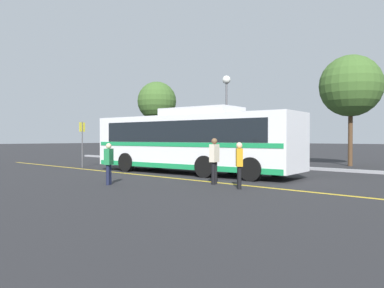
{
  "coord_description": "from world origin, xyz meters",
  "views": [
    {
      "loc": [
        13.03,
        -14.3,
        1.78
      ],
      "look_at": [
        0.37,
        -0.33,
        1.49
      ],
      "focal_mm": 35.0,
      "sensor_mm": 36.0,
      "label": 1
    }
  ],
  "objects_px": {
    "parked_car_0": "(132,152)",
    "bus_stop_sign": "(82,139)",
    "pedestrian_0": "(214,158)",
    "tree_0": "(157,101)",
    "pedestrian_2": "(109,161)",
    "pedestrian_1": "(239,163)",
    "transit_bus": "(192,140)",
    "parked_car_1": "(183,154)",
    "street_lamp": "(226,96)",
    "tree_1": "(351,86)"
  },
  "relations": [
    {
      "from": "parked_car_1",
      "to": "tree_1",
      "type": "relative_size",
      "value": 0.56
    },
    {
      "from": "pedestrian_0",
      "to": "street_lamp",
      "type": "distance_m",
      "value": 12.59
    },
    {
      "from": "pedestrian_0",
      "to": "tree_1",
      "type": "relative_size",
      "value": 0.25
    },
    {
      "from": "pedestrian_2",
      "to": "tree_1",
      "type": "xyz_separation_m",
      "value": [
        3.4,
        16.12,
        4.22
      ]
    },
    {
      "from": "bus_stop_sign",
      "to": "pedestrian_1",
      "type": "bearing_deg",
      "value": -101.92
    },
    {
      "from": "parked_car_0",
      "to": "bus_stop_sign",
      "type": "height_order",
      "value": "bus_stop_sign"
    },
    {
      "from": "pedestrian_0",
      "to": "tree_0",
      "type": "xyz_separation_m",
      "value": [
        -15.17,
        10.89,
        3.98
      ]
    },
    {
      "from": "pedestrian_0",
      "to": "tree_1",
      "type": "distance_m",
      "value": 13.93
    },
    {
      "from": "tree_0",
      "to": "tree_1",
      "type": "relative_size",
      "value": 0.95
    },
    {
      "from": "pedestrian_0",
      "to": "transit_bus",
      "type": "bearing_deg",
      "value": -135.96
    },
    {
      "from": "bus_stop_sign",
      "to": "tree_0",
      "type": "xyz_separation_m",
      "value": [
        -4.1,
        9.86,
        3.26
      ]
    },
    {
      "from": "pedestrian_2",
      "to": "bus_stop_sign",
      "type": "height_order",
      "value": "bus_stop_sign"
    },
    {
      "from": "parked_car_0",
      "to": "tree_0",
      "type": "relative_size",
      "value": 0.67
    },
    {
      "from": "tree_0",
      "to": "tree_1",
      "type": "xyz_separation_m",
      "value": [
        15.66,
        2.41,
        0.12
      ]
    },
    {
      "from": "transit_bus",
      "to": "street_lamp",
      "type": "xyz_separation_m",
      "value": [
        -3.23,
        7.16,
        3.11
      ]
    },
    {
      "from": "parked_car_1",
      "to": "street_lamp",
      "type": "xyz_separation_m",
      "value": [
        1.48,
        2.91,
        4.04
      ]
    },
    {
      "from": "pedestrian_1",
      "to": "bus_stop_sign",
      "type": "height_order",
      "value": "bus_stop_sign"
    },
    {
      "from": "tree_1",
      "to": "street_lamp",
      "type": "bearing_deg",
      "value": -154.91
    },
    {
      "from": "pedestrian_2",
      "to": "tree_0",
      "type": "xyz_separation_m",
      "value": [
        -12.25,
        13.7,
        4.1
      ]
    },
    {
      "from": "transit_bus",
      "to": "parked_car_1",
      "type": "bearing_deg",
      "value": 42.61
    },
    {
      "from": "parked_car_0",
      "to": "pedestrian_1",
      "type": "relative_size",
      "value": 2.74
    },
    {
      "from": "parked_car_1",
      "to": "street_lamp",
      "type": "height_order",
      "value": "street_lamp"
    },
    {
      "from": "transit_bus",
      "to": "pedestrian_1",
      "type": "distance_m",
      "value": 6.01
    },
    {
      "from": "pedestrian_1",
      "to": "pedestrian_2",
      "type": "relative_size",
      "value": 1.03
    },
    {
      "from": "pedestrian_1",
      "to": "tree_0",
      "type": "relative_size",
      "value": 0.24
    },
    {
      "from": "bus_stop_sign",
      "to": "street_lamp",
      "type": "bearing_deg",
      "value": -30.88
    },
    {
      "from": "parked_car_0",
      "to": "pedestrian_1",
      "type": "xyz_separation_m",
      "value": [
        15.59,
        -7.74,
        0.22
      ]
    },
    {
      "from": "parked_car_0",
      "to": "street_lamp",
      "type": "relative_size",
      "value": 0.73
    },
    {
      "from": "pedestrian_2",
      "to": "transit_bus",
      "type": "bearing_deg",
      "value": -24.5
    },
    {
      "from": "pedestrian_1",
      "to": "bus_stop_sign",
      "type": "bearing_deg",
      "value": 43.5
    },
    {
      "from": "pedestrian_0",
      "to": "pedestrian_2",
      "type": "distance_m",
      "value": 4.05
    },
    {
      "from": "pedestrian_2",
      "to": "bus_stop_sign",
      "type": "distance_m",
      "value": 9.05
    },
    {
      "from": "transit_bus",
      "to": "pedestrian_2",
      "type": "height_order",
      "value": "transit_bus"
    },
    {
      "from": "parked_car_0",
      "to": "street_lamp",
      "type": "height_order",
      "value": "street_lamp"
    },
    {
      "from": "pedestrian_2",
      "to": "tree_0",
      "type": "bearing_deg",
      "value": 10.22
    },
    {
      "from": "pedestrian_1",
      "to": "street_lamp",
      "type": "bearing_deg",
      "value": -1.01
    },
    {
      "from": "pedestrian_0",
      "to": "pedestrian_2",
      "type": "bearing_deg",
      "value": -55.08
    },
    {
      "from": "parked_car_0",
      "to": "pedestrian_2",
      "type": "distance_m",
      "value": 15.1
    },
    {
      "from": "transit_bus",
      "to": "pedestrian_1",
      "type": "xyz_separation_m",
      "value": [
        5.07,
        -3.14,
        -0.74
      ]
    },
    {
      "from": "pedestrian_0",
      "to": "tree_0",
      "type": "relative_size",
      "value": 0.27
    },
    {
      "from": "pedestrian_0",
      "to": "street_lamp",
      "type": "bearing_deg",
      "value": -154.29
    },
    {
      "from": "pedestrian_1",
      "to": "tree_0",
      "type": "height_order",
      "value": "tree_0"
    },
    {
      "from": "parked_car_1",
      "to": "bus_stop_sign",
      "type": "xyz_separation_m",
      "value": [
        -2.76,
        -5.94,
        1.0
      ]
    },
    {
      "from": "bus_stop_sign",
      "to": "street_lamp",
      "type": "xyz_separation_m",
      "value": [
        4.23,
        8.84,
        3.03
      ]
    },
    {
      "from": "parked_car_1",
      "to": "pedestrian_1",
      "type": "height_order",
      "value": "pedestrian_1"
    },
    {
      "from": "parked_car_0",
      "to": "pedestrian_1",
      "type": "bearing_deg",
      "value": -118.38
    },
    {
      "from": "transit_bus",
      "to": "tree_0",
      "type": "bearing_deg",
      "value": 49.45
    },
    {
      "from": "transit_bus",
      "to": "pedestrian_0",
      "type": "bearing_deg",
      "value": -132.25
    },
    {
      "from": "pedestrian_1",
      "to": "pedestrian_2",
      "type": "distance_m",
      "value": 4.99
    },
    {
      "from": "pedestrian_1",
      "to": "transit_bus",
      "type": "bearing_deg",
      "value": 18.37
    }
  ]
}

